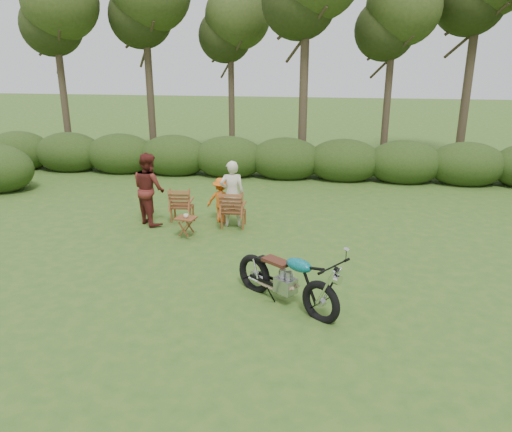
# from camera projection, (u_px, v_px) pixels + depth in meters

# --- Properties ---
(ground) EXTENTS (80.00, 80.00, 0.00)m
(ground) POSITION_uv_depth(u_px,v_px,m) (241.00, 296.00, 9.03)
(ground) COLOR #2B531B
(ground) RESTS_ON ground
(tree_line) EXTENTS (22.52, 11.62, 8.14)m
(tree_line) POSITION_uv_depth(u_px,v_px,m) (304.00, 63.00, 16.89)
(tree_line) COLOR #3A2B20
(tree_line) RESTS_ON ground
(motorcycle) EXTENTS (2.23, 1.95, 1.24)m
(motorcycle) POSITION_uv_depth(u_px,v_px,m) (285.00, 303.00, 8.79)
(motorcycle) COLOR #0DA4B1
(motorcycle) RESTS_ON ground
(lawn_chair_right) EXTENTS (0.69, 0.69, 0.97)m
(lawn_chair_right) POSITION_uv_depth(u_px,v_px,m) (234.00, 227.00, 12.58)
(lawn_chair_right) COLOR brown
(lawn_chair_right) RESTS_ON ground
(lawn_chair_left) EXTENTS (0.67, 0.67, 0.90)m
(lawn_chair_left) POSITION_uv_depth(u_px,v_px,m) (183.00, 220.00, 13.06)
(lawn_chair_left) COLOR brown
(lawn_chair_left) RESTS_ON ground
(side_table) EXTENTS (0.54, 0.48, 0.49)m
(side_table) POSITION_uv_depth(u_px,v_px,m) (186.00, 227.00, 11.81)
(side_table) COLOR #5C2E17
(side_table) RESTS_ON ground
(cup) EXTENTS (0.14, 0.14, 0.09)m
(cup) POSITION_uv_depth(u_px,v_px,m) (186.00, 216.00, 11.70)
(cup) COLOR #EFE7C5
(cup) RESTS_ON side_table
(adult_a) EXTENTS (0.68, 0.52, 1.68)m
(adult_a) POSITION_uv_depth(u_px,v_px,m) (233.00, 226.00, 12.65)
(adult_a) COLOR beige
(adult_a) RESTS_ON ground
(adult_b) EXTENTS (1.12, 1.11, 1.83)m
(adult_b) POSITION_uv_depth(u_px,v_px,m) (151.00, 223.00, 12.85)
(adult_b) COLOR maroon
(adult_b) RESTS_ON ground
(child) EXTENTS (0.77, 0.47, 1.17)m
(child) POSITION_uv_depth(u_px,v_px,m) (222.00, 222.00, 12.96)
(child) COLOR #DE5C14
(child) RESTS_ON ground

